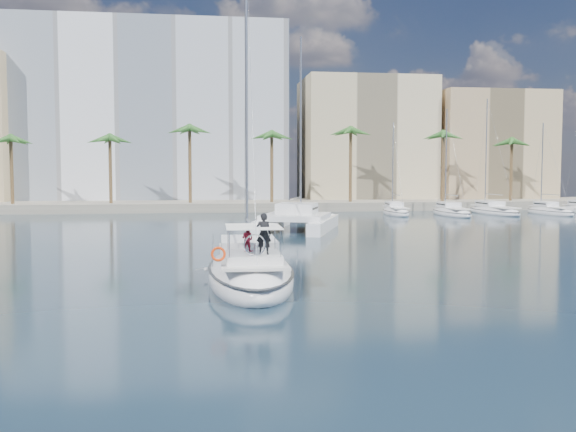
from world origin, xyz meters
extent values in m
plane|color=black|center=(0.00, 0.00, 0.00)|extent=(160.00, 160.00, 0.00)
cube|color=gray|center=(0.00, 61.00, 0.60)|extent=(120.00, 14.00, 1.20)
cube|color=white|center=(-12.00, 73.00, 14.00)|extent=(42.00, 16.00, 28.00)
cube|color=#C7B58F|center=(22.00, 70.00, 10.00)|extent=(20.00, 14.00, 20.00)
cube|color=tan|center=(42.00, 68.00, 9.00)|extent=(18.00, 12.00, 18.00)
cylinder|color=brown|center=(0.00, 57.00, 5.25)|extent=(0.44, 0.44, 10.50)
sphere|color=#2B5E22|center=(0.00, 57.00, 10.50)|extent=(3.60, 3.60, 3.60)
cylinder|color=brown|center=(34.00, 57.00, 5.25)|extent=(0.44, 0.44, 10.50)
sphere|color=#2B5E22|center=(34.00, 57.00, 10.50)|extent=(3.60, 3.60, 3.60)
ellipsoid|color=white|center=(-1.90, 0.53, 0.39)|extent=(4.32, 12.79, 2.64)
ellipsoid|color=black|center=(-1.90, 0.53, 0.76)|extent=(4.37, 12.92, 0.18)
cube|color=silver|center=(-1.91, 0.29, 1.39)|extent=(3.09, 9.59, 0.12)
cube|color=silver|center=(-1.87, 1.75, 1.75)|extent=(2.81, 4.21, 0.60)
cube|color=black|center=(-1.87, 1.75, 1.77)|extent=(2.82, 3.73, 0.14)
cylinder|color=#B7BABF|center=(-1.84, 3.22, 9.78)|extent=(0.15, 0.15, 16.66)
cylinder|color=#B7BABF|center=(-1.90, 0.65, 2.95)|extent=(0.22, 5.13, 0.11)
cube|color=silver|center=(-1.96, -2.16, 1.63)|extent=(2.48, 3.23, 0.36)
cube|color=white|center=(-1.96, -2.28, 3.00)|extent=(2.48, 3.23, 0.04)
torus|color=silver|center=(-1.99, -3.38, 2.30)|extent=(0.96, 0.08, 0.96)
torus|color=red|center=(-3.55, -3.83, 2.00)|extent=(0.63, 0.21, 0.64)
imported|color=black|center=(-1.54, -2.75, 2.72)|extent=(0.74, 0.57, 1.82)
imported|color=maroon|center=(-2.17, -1.61, 2.39)|extent=(0.72, 0.69, 1.17)
cube|color=white|center=(2.23, 28.72, 0.55)|extent=(5.19, 12.09, 1.10)
cube|color=white|center=(6.94, 27.09, 0.55)|extent=(5.19, 12.09, 1.10)
cube|color=silver|center=(4.38, 27.32, 1.30)|extent=(7.52, 8.27, 0.50)
cube|color=silver|center=(4.58, 27.90, 2.00)|extent=(4.44, 4.63, 1.00)
cube|color=black|center=(4.58, 27.90, 2.05)|extent=(4.29, 4.17, 0.18)
cylinder|color=#B7BABF|center=(5.19, 29.66, 9.76)|extent=(0.18, 0.18, 16.51)
ellipsoid|color=silver|center=(-4.02, 2.43, 0.41)|extent=(0.23, 0.43, 0.21)
sphere|color=silver|center=(-4.02, 2.64, 0.43)|extent=(0.11, 0.11, 0.11)
cube|color=gray|center=(-4.33, 2.43, 0.44)|extent=(0.50, 0.18, 0.12)
cube|color=gray|center=(-3.72, 2.43, 0.44)|extent=(0.50, 0.18, 0.12)
camera|label=1|loc=(-4.28, -30.52, 5.45)|focal=40.00mm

